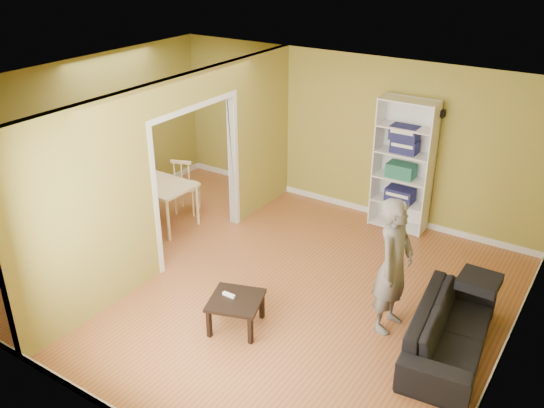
{
  "coord_description": "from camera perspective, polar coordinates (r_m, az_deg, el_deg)",
  "views": [
    {
      "loc": [
        3.87,
        -5.41,
        4.29
      ],
      "look_at": [
        0.2,
        0.2,
        1.1
      ],
      "focal_mm": 38.0,
      "sensor_mm": 36.0,
      "label": 1
    }
  ],
  "objects": [
    {
      "name": "room_shell",
      "position": [
        7.29,
        -2.18,
        1.22
      ],
      "size": [
        6.5,
        6.5,
        6.5
      ],
      "color": "#AB6838",
      "rests_on": "ground"
    },
    {
      "name": "partition",
      "position": [
        7.99,
        -9.24,
        3.14
      ],
      "size": [
        0.22,
        5.5,
        2.6
      ],
      "primitive_type": null,
      "color": "#A38D39",
      "rests_on": "ground"
    },
    {
      "name": "wall_speaker",
      "position": [
        8.77,
        16.43,
        8.6
      ],
      "size": [
        0.1,
        0.1,
        0.1
      ],
      "primitive_type": "cube",
      "color": "black",
      "rests_on": "room_shell"
    },
    {
      "name": "sofa",
      "position": [
        6.8,
        17.38,
        -11.17
      ],
      "size": [
        2.0,
        1.03,
        0.73
      ],
      "primitive_type": "imported",
      "rotation": [
        0.0,
        0.0,
        1.68
      ],
      "color": "#27272E",
      "rests_on": "ground"
    },
    {
      "name": "person",
      "position": [
        6.67,
        12.06,
        -4.95
      ],
      "size": [
        0.73,
        0.58,
        1.95
      ],
      "primitive_type": "imported",
      "rotation": [
        0.0,
        0.0,
        1.53
      ],
      "color": "slate",
      "rests_on": "ground"
    },
    {
      "name": "bookshelf",
      "position": [
        9.09,
        12.99,
        3.83
      ],
      "size": [
        0.87,
        0.38,
        2.08
      ],
      "color": "white",
      "rests_on": "ground"
    },
    {
      "name": "paper_box_navy_a",
      "position": [
        9.24,
        12.57,
        0.9
      ],
      "size": [
        0.43,
        0.28,
        0.22
      ],
      "primitive_type": "cube",
      "color": "navy",
      "rests_on": "bookshelf"
    },
    {
      "name": "paper_box_teal",
      "position": [
        9.09,
        12.67,
        3.27
      ],
      "size": [
        0.43,
        0.28,
        0.22
      ],
      "primitive_type": "cube",
      "color": "teal",
      "rests_on": "bookshelf"
    },
    {
      "name": "paper_box_navy_b",
      "position": [
        8.94,
        13.03,
        5.61
      ],
      "size": [
        0.39,
        0.26,
        0.2
      ],
      "primitive_type": "cube",
      "color": "navy",
      "rests_on": "bookshelf"
    },
    {
      "name": "paper_box_navy_c",
      "position": [
        8.88,
        13.02,
        6.96
      ],
      "size": [
        0.41,
        0.27,
        0.21
      ],
      "primitive_type": "cube",
      "color": "navy",
      "rests_on": "bookshelf"
    },
    {
      "name": "coffee_table",
      "position": [
        6.86,
        -3.61,
        -9.78
      ],
      "size": [
        0.6,
        0.6,
        0.4
      ],
      "rotation": [
        0.0,
        0.0,
        0.33
      ],
      "color": "black",
      "rests_on": "ground"
    },
    {
      "name": "game_controller",
      "position": [
        6.87,
        -4.3,
        -8.97
      ],
      "size": [
        0.16,
        0.04,
        0.03
      ],
      "primitive_type": "cube",
      "color": "white",
      "rests_on": "coffee_table"
    },
    {
      "name": "dining_table",
      "position": [
        9.23,
        -11.29,
        1.61
      ],
      "size": [
        1.14,
        0.76,
        0.71
      ],
      "rotation": [
        0.0,
        0.0,
        -0.02
      ],
      "color": "#D0BF8B",
      "rests_on": "ground"
    },
    {
      "name": "chair_left",
      "position": [
        9.77,
        -14.54,
        1.71
      ],
      "size": [
        0.51,
        0.51,
        0.98
      ],
      "primitive_type": null,
      "rotation": [
        0.0,
        0.0,
        -1.72
      ],
      "color": "tan",
      "rests_on": "ground"
    },
    {
      "name": "chair_near",
      "position": [
        8.9,
        -13.57,
        -0.48
      ],
      "size": [
        0.6,
        0.6,
        1.0
      ],
      "primitive_type": null,
      "rotation": [
        0.0,
        0.0,
        -0.38
      ],
      "color": "tan",
      "rests_on": "ground"
    },
    {
      "name": "chair_far",
      "position": [
        9.63,
        -8.46,
        1.93
      ],
      "size": [
        0.58,
        0.58,
        0.98
      ],
      "primitive_type": null,
      "rotation": [
        0.0,
        0.0,
        3.49
      ],
      "color": "tan",
      "rests_on": "ground"
    }
  ]
}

